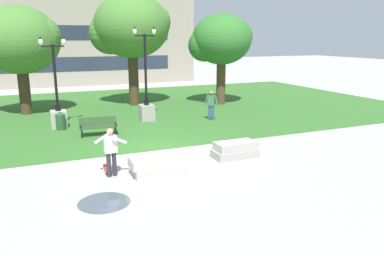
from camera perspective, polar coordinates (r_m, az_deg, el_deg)
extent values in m
plane|color=#A3A09B|center=(16.13, -5.21, -3.40)|extent=(140.00, 140.00, 0.00)
cube|color=#336628|center=(25.58, -12.20, 2.69)|extent=(40.00, 20.00, 0.02)
cube|color=#B2ADA3|center=(13.37, -5.15, -6.31)|extent=(1.80, 0.90, 0.32)
cube|color=#BBB6AB|center=(13.21, -5.86, -5.09)|extent=(1.66, 0.83, 0.32)
cube|color=#9E9991|center=(15.21, 6.54, -3.86)|extent=(1.80, 0.90, 0.32)
cube|color=#A6A098|center=(15.13, 6.63, -2.70)|extent=(1.66, 0.83, 0.32)
cylinder|color=#28282D|center=(13.27, -12.56, -5.50)|extent=(0.15, 0.15, 0.86)
cylinder|color=#28282D|center=(13.33, -11.75, -5.37)|extent=(0.15, 0.15, 0.86)
cube|color=white|center=(13.08, -12.31, -2.41)|extent=(0.43, 0.29, 0.60)
cylinder|color=white|center=(13.19, -13.62, -1.58)|extent=(0.54, 0.17, 0.35)
cylinder|color=white|center=(12.89, -11.05, -1.81)|extent=(0.54, 0.17, 0.35)
sphere|color=tan|center=(12.97, -12.41, -0.54)|extent=(0.22, 0.22, 0.22)
cube|color=maroon|center=(13.90, -12.80, -6.14)|extent=(0.26, 0.81, 0.02)
cube|color=maroon|center=(14.32, -13.02, -5.48)|extent=(0.21, 0.13, 0.06)
cube|color=maroon|center=(13.47, -12.58, -6.67)|extent=(0.21, 0.13, 0.06)
cylinder|color=silver|center=(14.11, -13.34, -6.11)|extent=(0.03, 0.06, 0.06)
cylinder|color=silver|center=(14.13, -12.45, -6.03)|extent=(0.03, 0.06, 0.06)
cylinder|color=silver|center=(13.70, -13.14, -6.70)|extent=(0.03, 0.06, 0.06)
cylinder|color=silver|center=(13.72, -12.22, -6.62)|extent=(0.03, 0.06, 0.06)
cylinder|color=#47515B|center=(11.45, -13.23, -10.98)|extent=(1.53, 1.53, 0.01)
cube|color=#284723|center=(18.78, -14.05, 0.12)|extent=(1.83, 0.59, 0.05)
cube|color=#284723|center=(18.97, -14.15, 0.96)|extent=(1.80, 0.28, 0.46)
cube|color=black|center=(18.72, -16.63, 0.29)|extent=(0.09, 0.40, 0.04)
cube|color=black|center=(18.83, -11.52, 0.66)|extent=(0.09, 0.40, 0.04)
cylinder|color=black|center=(18.64, -16.42, -0.86)|extent=(0.07, 0.07, 0.41)
cylinder|color=black|center=(18.75, -11.54, -0.50)|extent=(0.07, 0.07, 0.41)
cylinder|color=black|center=(18.95, -16.46, -0.63)|extent=(0.07, 0.07, 0.41)
cylinder|color=black|center=(19.06, -11.65, -0.28)|extent=(0.07, 0.07, 0.41)
cube|color=gray|center=(21.91, -6.91, 2.34)|extent=(0.80, 0.80, 0.90)
cylinder|color=black|center=(21.80, -6.95, 3.89)|extent=(0.28, 0.28, 0.30)
cylinder|color=black|center=(21.57, -7.09, 8.73)|extent=(0.14, 0.14, 4.00)
cube|color=black|center=(21.50, -7.25, 13.78)|extent=(1.10, 0.08, 0.08)
ellipsoid|color=white|center=(21.36, -8.73, 14.38)|extent=(0.22, 0.22, 0.36)
cone|color=black|center=(21.36, -8.75, 14.90)|extent=(0.20, 0.20, 0.13)
ellipsoid|color=white|center=(21.66, -5.82, 14.45)|extent=(0.22, 0.22, 0.36)
cone|color=black|center=(21.67, -5.83, 14.96)|extent=(0.20, 0.20, 0.13)
cube|color=#ADA89E|center=(21.26, -19.64, 1.30)|extent=(0.80, 0.80, 0.90)
cylinder|color=black|center=(21.15, -19.76, 2.89)|extent=(0.28, 0.28, 0.30)
cylinder|color=black|center=(20.94, -20.11, 7.14)|extent=(0.14, 0.14, 3.46)
cube|color=black|center=(20.85, -20.48, 11.59)|extent=(1.10, 0.08, 0.08)
ellipsoid|color=white|center=(20.82, -22.07, 12.12)|extent=(0.22, 0.22, 0.36)
cone|color=black|center=(20.82, -22.12, 12.65)|extent=(0.20, 0.20, 0.13)
ellipsoid|color=white|center=(20.88, -18.99, 12.36)|extent=(0.22, 0.22, 0.36)
cone|color=black|center=(20.88, -19.04, 12.90)|extent=(0.20, 0.20, 0.13)
cylinder|color=#42301E|center=(27.00, -8.90, 7.78)|extent=(0.70, 0.70, 4.08)
ellipsoid|color=#42752D|center=(26.88, -9.18, 15.13)|extent=(5.16, 5.16, 4.38)
sphere|color=#42752D|center=(27.06, -12.41, 13.89)|extent=(2.84, 2.84, 2.84)
sphere|color=#42752D|center=(26.75, -6.14, 15.78)|extent=(2.58, 2.58, 2.58)
cylinder|color=#42301E|center=(25.68, -24.19, 5.52)|extent=(0.68, 0.68, 3.22)
ellipsoid|color=#42752D|center=(25.50, -24.84, 12.06)|extent=(4.81, 4.81, 4.09)
sphere|color=#42752D|center=(25.03, -22.10, 12.85)|extent=(2.41, 2.41, 2.41)
cylinder|color=#4C3823|center=(27.21, 4.43, 7.29)|extent=(0.65, 0.65, 3.45)
ellipsoid|color=#2D6B28|center=(27.05, 4.54, 13.36)|extent=(4.18, 4.18, 3.55)
sphere|color=#2D6B28|center=(26.92, 1.88, 12.50)|extent=(2.30, 2.30, 2.30)
sphere|color=#2D6B28|center=(27.19, 6.98, 13.74)|extent=(2.09, 2.09, 2.09)
cylinder|color=#234C28|center=(20.70, -19.39, 0.86)|extent=(0.48, 0.48, 0.80)
cone|color=#234C28|center=(20.60, -19.49, 2.17)|extent=(0.49, 0.49, 0.16)
cylinder|color=#384C7A|center=(21.87, 2.69, 2.35)|extent=(0.15, 0.15, 0.86)
cylinder|color=#384C7A|center=(21.82, 3.20, 2.32)|extent=(0.15, 0.15, 0.86)
cube|color=#3D7047|center=(21.71, 2.96, 4.22)|extent=(0.46, 0.44, 0.60)
cylinder|color=#3D7047|center=(21.83, 2.23, 4.37)|extent=(0.24, 0.23, 0.56)
cylinder|color=#3D7047|center=(21.58, 3.71, 4.24)|extent=(0.24, 0.23, 0.56)
sphere|color=#9E7051|center=(21.65, 2.98, 5.37)|extent=(0.22, 0.22, 0.22)
cube|color=gray|center=(39.48, -17.00, 13.72)|extent=(24.35, 1.00, 10.42)
cube|color=#232D3D|center=(39.04, -16.60, 9.32)|extent=(18.26, 0.03, 1.40)
cube|color=#232D3D|center=(38.97, -16.91, 13.72)|extent=(18.26, 0.03, 1.40)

